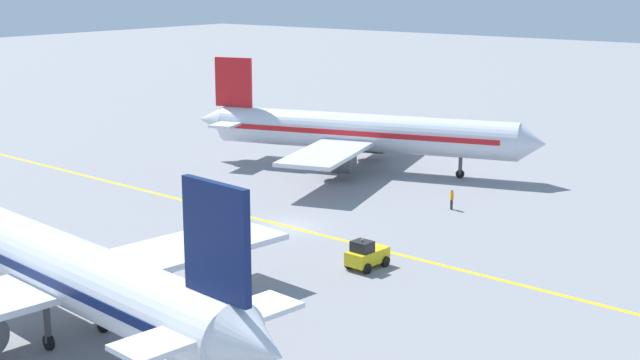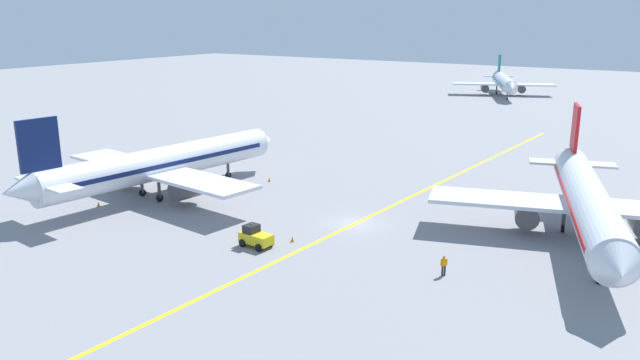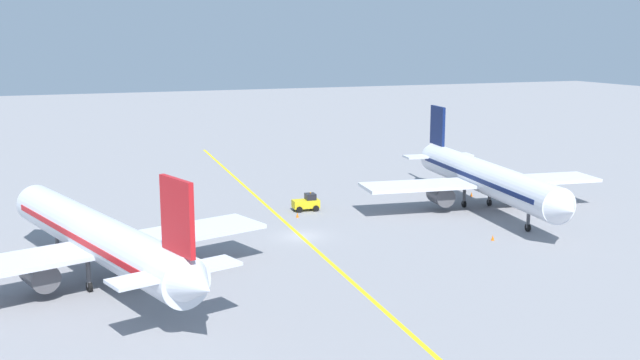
# 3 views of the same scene
# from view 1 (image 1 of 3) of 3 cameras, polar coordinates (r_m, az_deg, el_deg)

# --- Properties ---
(ground_plane) EXTENTS (400.00, 400.00, 0.00)m
(ground_plane) POSITION_cam_1_polar(r_m,az_deg,el_deg) (68.23, -2.01, -3.01)
(ground_plane) COLOR gray
(apron_yellow_centreline) EXTENTS (7.35, 119.82, 0.01)m
(apron_yellow_centreline) POSITION_cam_1_polar(r_m,az_deg,el_deg) (68.23, -2.01, -3.01)
(apron_yellow_centreline) COLOR yellow
(apron_yellow_centreline) RESTS_ON ground
(airplane_at_gate) EXTENTS (28.42, 35.54, 10.60)m
(airplane_at_gate) POSITION_cam_1_polar(r_m,az_deg,el_deg) (49.51, -16.48, -5.37)
(airplane_at_gate) COLOR silver
(airplane_at_gate) RESTS_ON ground
(airplane_adjacent_stand) EXTENTS (28.29, 34.78, 10.60)m
(airplane_adjacent_stand) POSITION_cam_1_polar(r_m,az_deg,el_deg) (87.10, 2.55, 3.03)
(airplane_adjacent_stand) COLOR silver
(airplane_adjacent_stand) RESTS_ON ground
(baggage_tug_white) EXTENTS (3.09, 1.92, 2.11)m
(baggage_tug_white) POSITION_cam_1_polar(r_m,az_deg,el_deg) (58.68, 2.99, -4.81)
(baggage_tug_white) COLOR gold
(baggage_tug_white) RESTS_ON ground
(ground_crew_worker) EXTENTS (0.44, 0.44, 1.68)m
(ground_crew_worker) POSITION_cam_1_polar(r_m,az_deg,el_deg) (73.71, 8.43, -1.19)
(ground_crew_worker) COLOR #23232D
(ground_crew_worker) RESTS_ON ground
(traffic_cone_near_nose) EXTENTS (0.32, 0.32, 0.55)m
(traffic_cone_near_nose) POSITION_cam_1_polar(r_m,az_deg,el_deg) (63.11, -17.74, -4.74)
(traffic_cone_near_nose) COLOR orange
(traffic_cone_near_nose) RESTS_ON ground
(traffic_cone_mid_apron) EXTENTS (0.32, 0.32, 0.55)m
(traffic_cone_mid_apron) POSITION_cam_1_polar(r_m,az_deg,el_deg) (61.99, 2.01, -4.42)
(traffic_cone_mid_apron) COLOR orange
(traffic_cone_mid_apron) RESTS_ON ground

